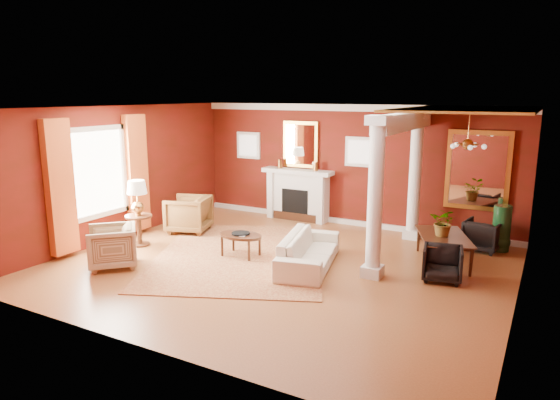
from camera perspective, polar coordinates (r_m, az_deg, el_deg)
The scene contains 27 objects.
ground at distance 9.38m, azimuth -0.10°, elevation -7.54°, with size 8.00×8.00×0.00m, color brown.
room_shell at distance 8.91m, azimuth -0.10°, elevation 4.79°, with size 8.04×7.04×2.92m.
fireplace at distance 12.62m, azimuth 2.03°, elevation 0.63°, with size 1.85×0.42×1.29m.
overmantel_mirror at distance 12.56m, azimuth 2.36°, elevation 6.36°, with size 0.95×0.07×1.15m.
flank_window_left at distance 13.34m, azimuth -3.62°, elevation 6.25°, with size 0.70×0.07×0.70m.
flank_window_right at distance 11.97m, azimuth 9.06°, elevation 5.46°, with size 0.70×0.07×0.70m.
left_window at distance 10.98m, azimuth -19.79°, elevation 2.33°, with size 0.21×2.55×2.60m.
column_front at distance 8.61m, azimuth 10.84°, elevation 0.32°, with size 0.36×0.36×2.80m.
column_back at distance 11.17m, azimuth 15.19°, elevation 2.79°, with size 0.36×0.36×2.80m.
header_beam at distance 9.98m, azimuth 14.02°, elevation 8.69°, with size 0.30×3.20×0.32m, color silver.
amber_ceiling at distance 9.59m, azimuth 20.59°, elevation 9.66°, with size 2.30×3.40×0.04m, color gold.
dining_mirror at distance 11.38m, azimuth 21.65°, elevation 3.15°, with size 1.30×0.07×1.70m.
chandelier at distance 9.67m, azimuth 20.66°, elevation 5.96°, with size 0.60×0.62×0.75m.
crown_trim at distance 11.98m, azimuth 8.07°, elevation 10.39°, with size 8.00×0.08×0.16m, color silver.
base_trim at distance 12.37m, azimuth 7.70°, elevation -2.49°, with size 8.00×0.08×0.12m, color silver.
rug at distance 10.01m, azimuth -4.43°, elevation -6.24°, with size 3.26×4.34×0.02m, color maroon.
sofa at distance 9.22m, azimuth 3.34°, elevation -5.21°, with size 2.10×0.61×0.82m, color white.
armchair_leopard at distance 11.70m, azimuth -10.43°, elevation -1.40°, with size 0.90×0.84×0.92m, color black.
armchair_stripe at distance 9.71m, azimuth -18.65°, elevation -4.85°, with size 0.83×0.78×0.85m, color tan.
coffee_table at distance 9.81m, azimuth -4.51°, elevation -4.19°, with size 0.89×0.89×0.45m.
coffee_book at distance 9.71m, azimuth -4.73°, elevation -3.42°, with size 0.16×0.02×0.22m, color black.
side_table at distance 10.80m, azimuth -15.96°, elevation -0.29°, with size 0.56×0.56×1.39m.
dining_table at distance 9.90m, azimuth 18.33°, elevation -4.52°, with size 1.52×0.54×0.85m, color black.
dining_chair_near at distance 9.02m, azimuth 18.07°, elevation -6.75°, with size 0.64×0.60×0.66m, color black.
dining_chair_far at distance 11.00m, azimuth 22.15°, elevation -3.60°, with size 0.67×0.63×0.69m, color black.
green_urn at distance 11.11m, azimuth 23.93°, elevation -3.46°, with size 0.40×0.40×0.95m.
potted_plant at distance 9.71m, azimuth 18.35°, elevation -0.98°, with size 0.48×0.53×0.42m, color #26591E.
Camera 1 is at (4.28, -7.73, 3.15)m, focal length 32.00 mm.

